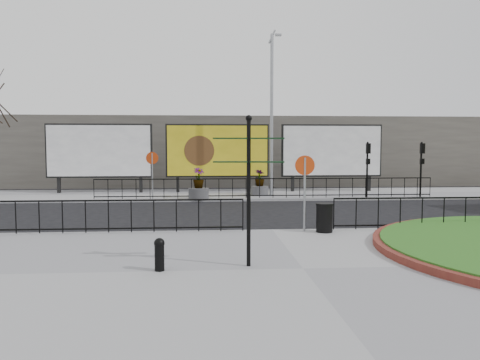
{
  "coord_description": "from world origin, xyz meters",
  "views": [
    {
      "loc": [
        -2.17,
        -15.28,
        2.88
      ],
      "look_at": [
        -0.91,
        2.24,
        1.61
      ],
      "focal_mm": 35.0,
      "sensor_mm": 36.0,
      "label": 1
    }
  ],
  "objects": [
    {
      "name": "speed_sign_near",
      "position": [
        1.0,
        -0.4,
        1.92
      ],
      "size": [
        0.64,
        0.07,
        2.47
      ],
      "color": "gray",
      "rests_on": "pavement_near"
    },
    {
      "name": "speed_sign_far",
      "position": [
        -5.0,
        9.4,
        1.92
      ],
      "size": [
        0.64,
        0.07,
        2.47
      ],
      "color": "gray",
      "rests_on": "pavement_far"
    },
    {
      "name": "litter_bin",
      "position": [
        1.61,
        -0.6,
        0.59
      ],
      "size": [
        0.57,
        0.57,
        0.94
      ],
      "color": "black",
      "rests_on": "pavement_near"
    },
    {
      "name": "railing_near_left",
      "position": [
        -6.0,
        -0.3,
        0.67
      ],
      "size": [
        10.0,
        0.1,
        1.1
      ],
      "primitive_type": null,
      "color": "black",
      "rests_on": "pavement_near"
    },
    {
      "name": "billboard_left",
      "position": [
        -8.5,
        12.97,
        2.6
      ],
      "size": [
        6.2,
        0.31,
        4.1
      ],
      "color": "black",
      "rests_on": "pavement_far"
    },
    {
      "name": "planter_b",
      "position": [
        0.83,
        10.9,
        0.63
      ],
      "size": [
        0.98,
        0.98,
        1.46
      ],
      "color": "#4C4C4F",
      "rests_on": "pavement_far"
    },
    {
      "name": "bollard",
      "position": [
        -3.22,
        -4.96,
        0.52
      ],
      "size": [
        0.24,
        0.24,
        0.74
      ],
      "color": "black",
      "rests_on": "pavement_near"
    },
    {
      "name": "planter_a",
      "position": [
        -2.59,
        9.4,
        0.71
      ],
      "size": [
        1.07,
        1.07,
        1.63
      ],
      "color": "#4C4C4F",
      "rests_on": "pavement_far"
    },
    {
      "name": "lamp_post",
      "position": [
        1.51,
        11.0,
        4.83
      ],
      "size": [
        0.74,
        0.18,
        9.23
      ],
      "color": "gray",
      "rests_on": "pavement_far"
    },
    {
      "name": "railing_near_right",
      "position": [
        6.5,
        -0.3,
        0.67
      ],
      "size": [
        9.0,
        0.1,
        1.1
      ],
      "primitive_type": null,
      "color": "black",
      "rests_on": "pavement_near"
    },
    {
      "name": "signal_pole_a",
      "position": [
        6.5,
        9.34,
        2.1
      ],
      "size": [
        0.22,
        0.26,
        3.0
      ],
      "color": "black",
      "rests_on": "pavement_far"
    },
    {
      "name": "ground",
      "position": [
        0.0,
        0.0,
        0.0
      ],
      "size": [
        90.0,
        90.0,
        0.0
      ],
      "primitive_type": "plane",
      "color": "black",
      "rests_on": "ground"
    },
    {
      "name": "billboard_right",
      "position": [
        5.5,
        12.97,
        2.6
      ],
      "size": [
        6.2,
        0.31,
        4.1
      ],
      "color": "black",
      "rests_on": "pavement_far"
    },
    {
      "name": "railing_far",
      "position": [
        1.0,
        9.3,
        0.67
      ],
      "size": [
        18.0,
        0.1,
        1.1
      ],
      "primitive_type": null,
      "color": "black",
      "rests_on": "pavement_far"
    },
    {
      "name": "pavement_far",
      "position": [
        0.0,
        12.0,
        0.06
      ],
      "size": [
        44.0,
        6.0,
        0.12
      ],
      "primitive_type": "cube",
      "color": "gray",
      "rests_on": "ground"
    },
    {
      "name": "signal_pole_b",
      "position": [
        9.5,
        9.34,
        2.1
      ],
      "size": [
        0.22,
        0.26,
        3.0
      ],
      "color": "black",
      "rests_on": "pavement_far"
    },
    {
      "name": "building_backdrop",
      "position": [
        0.0,
        22.0,
        2.5
      ],
      "size": [
        40.0,
        10.0,
        5.0
      ],
      "primitive_type": "cube",
      "color": "#5D5851",
      "rests_on": "ground"
    },
    {
      "name": "pavement_near",
      "position": [
        0.0,
        -5.0,
        0.06
      ],
      "size": [
        30.0,
        10.0,
        0.12
      ],
      "primitive_type": "cube",
      "color": "gray",
      "rests_on": "ground"
    },
    {
      "name": "billboard_mid",
      "position": [
        -1.5,
        12.97,
        2.6
      ],
      "size": [
        6.2,
        0.31,
        4.1
      ],
      "color": "black",
      "rests_on": "pavement_far"
    },
    {
      "name": "fingerpost_sign",
      "position": [
        -1.21,
        -4.68,
        2.21
      ],
      "size": [
        1.63,
        0.36,
        3.47
      ],
      "rotation": [
        0.0,
        0.0,
        -0.14
      ],
      "color": "black",
      "rests_on": "pavement_near"
    }
  ]
}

